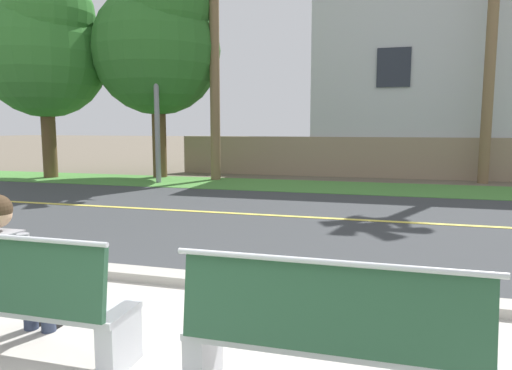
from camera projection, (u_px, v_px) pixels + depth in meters
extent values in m
plane|color=#665B4C|center=(315.00, 205.00, 10.44)|extent=(140.00, 140.00, 0.00)
cube|color=#ADA89E|center=(240.00, 284.00, 5.04)|extent=(44.00, 0.30, 0.11)
cube|color=#383A3D|center=(304.00, 217.00, 9.01)|extent=(52.00, 8.00, 0.01)
cube|color=#E0CC4C|center=(304.00, 217.00, 9.01)|extent=(48.00, 0.14, 0.01)
cube|color=#478438|center=(331.00, 187.00, 13.50)|extent=(48.00, 2.80, 0.02)
cube|color=silver|center=(120.00, 341.00, 3.34)|extent=(0.14, 0.40, 0.45)
cube|color=silver|center=(19.00, 302.00, 3.54)|extent=(1.87, 0.44, 0.05)
cube|color=silver|center=(204.00, 352.00, 3.16)|extent=(0.14, 0.40, 0.45)
cube|color=silver|center=(331.00, 340.00, 2.91)|extent=(1.87, 0.44, 0.05)
cube|color=#285138|center=(328.00, 308.00, 2.69)|extent=(1.79, 0.12, 0.52)
cylinder|color=silver|center=(329.00, 262.00, 2.64)|extent=(1.87, 0.04, 0.04)
cylinder|color=#333D56|center=(11.00, 280.00, 3.78)|extent=(0.15, 0.42, 0.15)
cylinder|color=#333D56|center=(29.00, 282.00, 3.73)|extent=(0.15, 0.42, 0.15)
cylinder|color=#333D56|center=(30.00, 306.00, 4.00)|extent=(0.12, 0.12, 0.43)
cube|color=black|center=(38.00, 322.00, 4.10)|extent=(0.09, 0.24, 0.07)
cylinder|color=#333D56|center=(48.00, 309.00, 3.95)|extent=(0.12, 0.12, 0.43)
cube|color=black|center=(55.00, 325.00, 4.05)|extent=(0.09, 0.24, 0.07)
cube|color=gray|center=(0.00, 264.00, 3.55)|extent=(0.34, 0.20, 0.52)
cylinder|color=gray|center=(25.00, 263.00, 3.51)|extent=(0.09, 0.09, 0.46)
cylinder|color=gray|center=(156.00, 72.00, 14.11)|extent=(0.16, 0.16, 6.86)
cylinder|color=brown|center=(49.00, 140.00, 15.90)|extent=(0.47, 0.47, 2.58)
sphere|color=#33752D|center=(44.00, 56.00, 15.55)|extent=(4.13, 4.13, 4.13)
sphere|color=#33752D|center=(49.00, 14.00, 14.96)|extent=(2.89, 2.89, 2.89)
cylinder|color=brown|center=(159.00, 139.00, 15.98)|extent=(0.48, 0.48, 2.69)
sphere|color=#2D6B28|center=(157.00, 51.00, 15.61)|extent=(4.31, 4.31, 4.31)
sphere|color=#2D6B28|center=(166.00, 7.00, 15.00)|extent=(3.02, 3.02, 3.02)
cylinder|color=brown|center=(215.00, 71.00, 14.93)|extent=(0.32, 0.32, 7.06)
cylinder|color=brown|center=(493.00, 19.00, 13.84)|extent=(0.32, 0.32, 9.93)
cube|color=gray|center=(357.00, 157.00, 16.16)|extent=(13.00, 0.36, 1.40)
cube|color=#B7BCC1|center=(453.00, 85.00, 17.98)|extent=(10.16, 6.40, 6.78)
cube|color=#232833|center=(394.00, 67.00, 15.46)|extent=(1.10, 0.06, 1.30)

